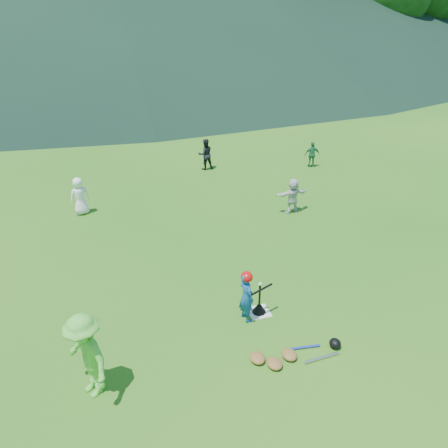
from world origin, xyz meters
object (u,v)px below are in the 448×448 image
(fielder_d, at_px, (293,196))
(equipment_pile, at_px, (290,355))
(home_plate, at_px, (259,312))
(fielder_a, at_px, (80,196))
(adult_coach, at_px, (86,356))
(fielder_c, at_px, (312,155))
(batter_child, at_px, (246,297))
(fielder_b, at_px, (205,154))
(batting_tee, at_px, (259,308))

(fielder_d, distance_m, equipment_pile, 6.36)
(home_plate, height_order, fielder_a, fielder_a)
(home_plate, distance_m, adult_coach, 3.75)
(home_plate, distance_m, fielder_c, 9.50)
(adult_coach, distance_m, fielder_c, 12.59)
(batter_child, xyz_separation_m, fielder_b, (1.58, 8.99, 0.03))
(fielder_d, height_order, batting_tee, fielder_d)
(adult_coach, bearing_deg, fielder_c, 107.90)
(batting_tee, bearing_deg, fielder_d, 57.05)
(adult_coach, bearing_deg, batter_child, 80.24)
(batter_child, xyz_separation_m, equipment_pile, (0.40, -1.30, -0.50))
(adult_coach, bearing_deg, fielder_d, 103.23)
(fielder_b, relative_size, fielder_c, 1.19)
(home_plate, relative_size, fielder_b, 0.37)
(fielder_c, bearing_deg, fielder_b, -1.51)
(fielder_b, height_order, fielder_c, fielder_b)
(fielder_a, distance_m, batting_tee, 7.10)
(home_plate, relative_size, fielder_c, 0.44)
(fielder_a, xyz_separation_m, equipment_pile, (3.56, -7.58, -0.52))
(fielder_c, bearing_deg, batting_tee, 68.45)
(fielder_a, height_order, batting_tee, fielder_a)
(fielder_a, bearing_deg, fielder_c, 176.86)
(fielder_a, distance_m, fielder_b, 5.46)
(fielder_a, distance_m, fielder_c, 8.98)
(home_plate, bearing_deg, fielder_d, 57.05)
(adult_coach, relative_size, fielder_d, 1.45)
(fielder_b, distance_m, fielder_d, 4.82)
(home_plate, relative_size, batter_child, 0.39)
(adult_coach, distance_m, batting_tee, 3.73)
(adult_coach, distance_m, equipment_pile, 3.64)
(batter_child, xyz_separation_m, fielder_d, (3.14, 4.42, -0.01))
(batter_child, bearing_deg, fielder_a, 14.93)
(batter_child, height_order, fielder_b, fielder_b)
(fielder_c, distance_m, fielder_d, 4.35)
(fielder_a, distance_m, equipment_pile, 8.39)
(adult_coach, xyz_separation_m, equipment_pile, (3.55, -0.28, -0.74))
(batting_tee, relative_size, equipment_pile, 0.38)
(fielder_b, bearing_deg, batter_child, 76.69)
(home_plate, relative_size, fielder_a, 0.38)
(fielder_b, bearing_deg, equipment_pile, 80.14)
(fielder_a, relative_size, equipment_pile, 0.66)
(fielder_c, relative_size, fielder_d, 0.91)
(home_plate, height_order, batting_tee, batting_tee)
(fielder_d, bearing_deg, home_plate, 53.76)
(fielder_b, bearing_deg, fielder_a, 26.48)
(home_plate, distance_m, equipment_pile, 1.41)
(adult_coach, height_order, equipment_pile, adult_coach)
(batter_child, distance_m, fielder_c, 9.77)
(batter_child, xyz_separation_m, fielder_c, (5.66, 7.97, -0.06))
(batter_child, xyz_separation_m, adult_coach, (-3.15, -1.02, 0.24))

